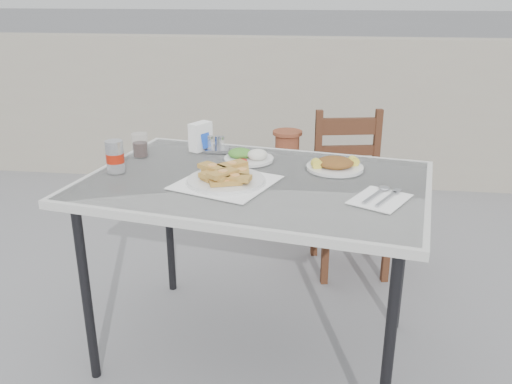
# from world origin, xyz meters

# --- Properties ---
(ground) EXTENTS (80.00, 80.00, 0.00)m
(ground) POSITION_xyz_m (0.00, 0.00, 0.00)
(ground) COLOR slate
(ground) RESTS_ON ground
(cafe_table) EXTENTS (1.52, 1.16, 0.84)m
(cafe_table) POSITION_xyz_m (-0.03, 0.09, 0.78)
(cafe_table) COLOR black
(cafe_table) RESTS_ON ground
(pide_plate) EXTENTS (0.45, 0.45, 0.07)m
(pide_plate) POSITION_xyz_m (-0.14, 0.02, 0.87)
(pide_plate) COLOR white
(pide_plate) RESTS_ON cafe_table
(salad_rice_plate) EXTENTS (0.22, 0.22, 0.06)m
(salad_rice_plate) POSITION_xyz_m (-0.09, 0.33, 0.86)
(salad_rice_plate) COLOR silver
(salad_rice_plate) RESTS_ON cafe_table
(salad_chopped_plate) EXTENTS (0.24, 0.24, 0.05)m
(salad_chopped_plate) POSITION_xyz_m (0.30, 0.25, 0.86)
(salad_chopped_plate) COLOR silver
(salad_chopped_plate) RESTS_ON cafe_table
(soda_can) EXTENTS (0.08, 0.08, 0.14)m
(soda_can) POSITION_xyz_m (-0.62, 0.09, 0.91)
(soda_can) COLOR silver
(soda_can) RESTS_ON cafe_table
(cola_glass) EXTENTS (0.07, 0.07, 0.11)m
(cola_glass) POSITION_xyz_m (-0.59, 0.33, 0.89)
(cola_glass) COLOR white
(cola_glass) RESTS_ON cafe_table
(napkin_holder) EXTENTS (0.10, 0.12, 0.13)m
(napkin_holder) POSITION_xyz_m (-0.34, 0.46, 0.91)
(napkin_holder) COLOR white
(napkin_holder) RESTS_ON cafe_table
(condiment_caddy) EXTENTS (0.11, 0.09, 0.08)m
(condiment_caddy) POSITION_xyz_m (-0.26, 0.45, 0.87)
(condiment_caddy) COLOR #AFAFB6
(condiment_caddy) RESTS_ON cafe_table
(cutlery_napkin) EXTENTS (0.26, 0.28, 0.02)m
(cutlery_napkin) POSITION_xyz_m (0.46, -0.07, 0.85)
(cutlery_napkin) COLOR white
(cutlery_napkin) RESTS_ON cafe_table
(chair) EXTENTS (0.48, 0.48, 0.92)m
(chair) POSITION_xyz_m (0.41, 0.99, 0.48)
(chair) COLOR #32190D
(chair) RESTS_ON ground
(terracotta_urn) EXTENTS (0.39, 0.39, 0.67)m
(terracotta_urn) POSITION_xyz_m (-0.01, 1.55, 0.31)
(terracotta_urn) COLOR brown
(terracotta_urn) RESTS_ON ground
(back_wall) EXTENTS (6.00, 0.25, 1.20)m
(back_wall) POSITION_xyz_m (0.00, 2.50, 0.60)
(back_wall) COLOR gray
(back_wall) RESTS_ON ground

